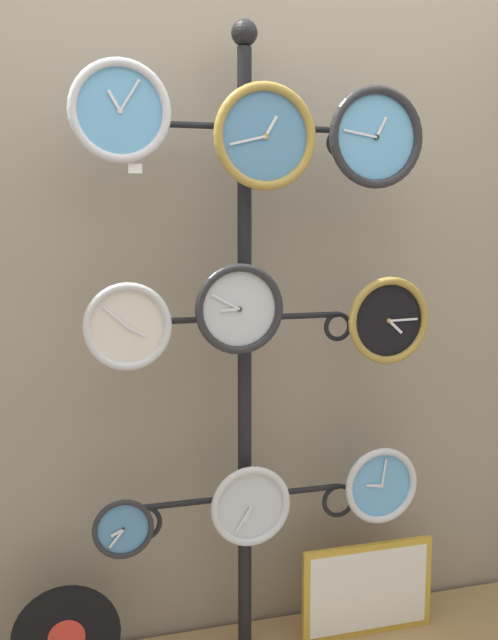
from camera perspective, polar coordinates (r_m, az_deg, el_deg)
name	(u,v)px	position (r m, az deg, el deg)	size (l,w,h in m)	color
shop_wall	(231,248)	(2.54, -1.36, 5.49)	(4.40, 0.04, 2.80)	gray
display_stand	(245,434)	(2.49, -0.33, -8.69)	(0.80, 0.37, 2.10)	black
clock_top_left	(120,111)	(2.24, -9.82, 15.42)	(0.29, 0.04, 0.29)	#60A8DB
clock_top_center	(265,137)	(2.30, 1.21, 13.80)	(0.32, 0.04, 0.32)	#4C84B2
clock_top_right	(376,137)	(2.46, 9.63, 13.56)	(0.32, 0.04, 0.32)	#60A8DB
clock_middle_left	(127,326)	(2.25, -9.24, -0.49)	(0.27, 0.04, 0.27)	silver
clock_middle_center	(239,309)	(2.31, -0.77, 0.85)	(0.28, 0.04, 0.28)	silver
clock_middle_right	(388,320)	(2.48, 10.56, -0.04)	(0.29, 0.04, 0.29)	black
clock_bottom_left	(123,528)	(2.40, -9.59, -15.39)	(0.19, 0.04, 0.19)	#4C84B2
clock_bottom_center	(250,506)	(2.46, 0.10, -13.96)	(0.26, 0.04, 0.26)	silver
clock_bottom_right	(381,485)	(2.64, 10.00, -12.29)	(0.26, 0.04, 0.26)	#60A8DB
vinyl_record	(67,637)	(2.55, -13.73, -22.41)	(0.33, 0.01, 0.33)	black
picture_frame	(368,589)	(2.79, 9.05, -19.61)	(0.48, 0.02, 0.33)	gold
price_tag_upper	(135,168)	(2.23, -8.67, 11.35)	(0.04, 0.00, 0.03)	white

